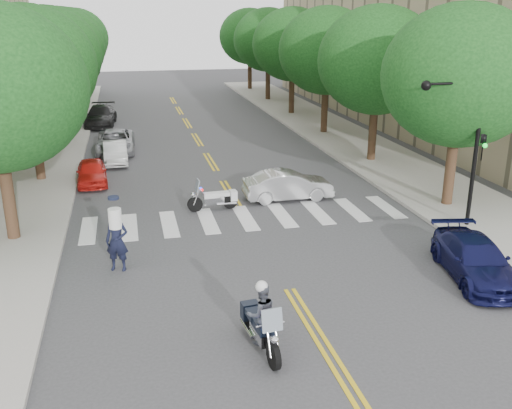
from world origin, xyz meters
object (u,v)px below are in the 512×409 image
object	(u,v)px
motorcycle_parked	(217,199)
convertible	(288,185)
officer_standing	(117,241)
motorcycle_police	(261,318)
sedan_blue	(475,259)

from	to	relation	value
motorcycle_parked	convertible	size ratio (longest dim) A/B	0.55
officer_standing	convertible	bearing A→B (deg)	55.76
convertible	motorcycle_police	bearing A→B (deg)	160.83
motorcycle_police	officer_standing	xyz separation A→B (m)	(-3.46, 5.49, 0.18)
motorcycle_police	motorcycle_parked	xyz separation A→B (m)	(0.63, 10.70, -0.35)
convertible	sedan_blue	xyz separation A→B (m)	(3.54, -9.00, -0.03)
motorcycle_parked	convertible	xyz separation A→B (m)	(3.33, 0.68, 0.17)
motorcycle_police	officer_standing	bearing A→B (deg)	-63.89
convertible	sedan_blue	bearing A→B (deg)	-158.50
officer_standing	sedan_blue	xyz separation A→B (m)	(10.96, -3.11, -0.39)
motorcycle_parked	sedan_blue	world-z (taller)	motorcycle_parked
motorcycle_parked	convertible	bearing A→B (deg)	-82.77
officer_standing	convertible	world-z (taller)	officer_standing
motorcycle_parked	sedan_blue	bearing A→B (deg)	-144.80
officer_standing	convertible	size ratio (longest dim) A/B	0.51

